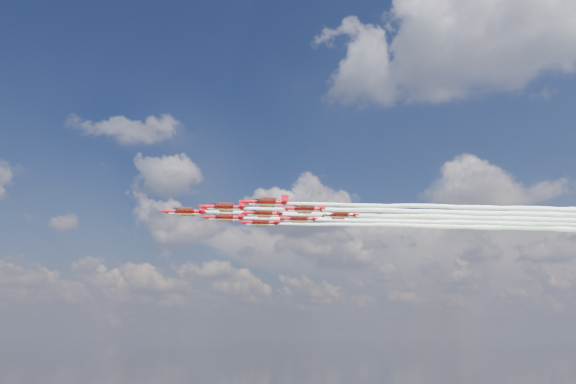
# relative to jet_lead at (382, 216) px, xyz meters

# --- Properties ---
(jet_lead) EXTENTS (90.22, 69.60, 2.95)m
(jet_lead) POSITION_rel_jet_lead_xyz_m (0.00, 0.00, 0.00)
(jet_lead) COLOR #B60A17
(jet_row2_port) EXTENTS (90.22, 69.60, 2.95)m
(jet_row2_port) POSITION_rel_jet_lead_xyz_m (11.85, 1.14, 0.00)
(jet_row2_port) COLOR #B60A17
(jet_row2_starb) EXTENTS (90.22, 69.60, 2.95)m
(jet_row2_starb) POSITION_rel_jet_lead_xyz_m (4.24, 11.12, 0.00)
(jet_row2_starb) COLOR #B60A17
(jet_row3_port) EXTENTS (90.22, 69.60, 2.95)m
(jet_row3_port) POSITION_rel_jet_lead_xyz_m (23.69, 2.28, 0.00)
(jet_row3_port) COLOR #B60A17
(jet_row3_centre) EXTENTS (90.22, 69.60, 2.95)m
(jet_row3_centre) POSITION_rel_jet_lead_xyz_m (16.08, 12.26, 0.00)
(jet_row3_centre) COLOR #B60A17
(jet_row3_starb) EXTENTS (90.22, 69.60, 2.95)m
(jet_row3_starb) POSITION_rel_jet_lead_xyz_m (8.47, 22.24, 0.00)
(jet_row3_starb) COLOR #B60A17
(jet_row4_port) EXTENTS (90.22, 69.60, 2.95)m
(jet_row4_port) POSITION_rel_jet_lead_xyz_m (27.93, 13.41, 0.00)
(jet_row4_port) COLOR #B60A17
(jet_row4_starb) EXTENTS (90.22, 69.60, 2.95)m
(jet_row4_starb) POSITION_rel_jet_lead_xyz_m (20.32, 23.39, 0.00)
(jet_row4_starb) COLOR #B60A17
(jet_tail) EXTENTS (90.22, 69.60, 2.95)m
(jet_tail) POSITION_rel_jet_lead_xyz_m (32.17, 24.53, 0.00)
(jet_tail) COLOR #B60A17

